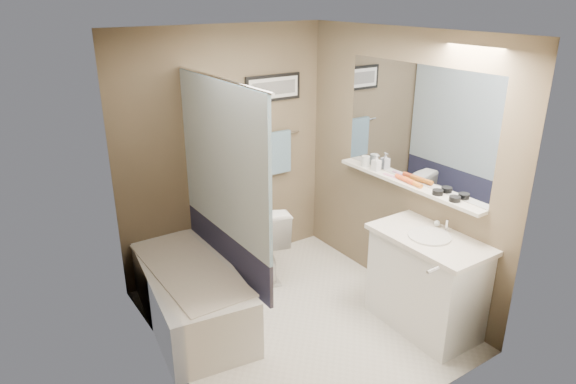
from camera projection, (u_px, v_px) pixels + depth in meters
ground at (298, 320)px, 4.46m from camera, size 2.50×2.50×0.00m
ceiling at (300, 35)px, 3.59m from camera, size 2.20×2.50×0.04m
wall_back at (226, 154)px, 4.97m from camera, size 2.20×0.04×2.40m
wall_front at (416, 254)px, 3.07m from camera, size 2.20×0.04×2.40m
wall_left at (168, 224)px, 3.46m from camera, size 0.04×2.50×2.40m
wall_right at (398, 167)px, 4.58m from camera, size 0.04×2.50×2.40m
tile_surround at (144, 225)px, 3.91m from camera, size 0.02×1.55×2.00m
curtain_rod at (219, 78)px, 3.89m from camera, size 0.02×1.55×0.02m
curtain_upper at (223, 160)px, 4.12m from camera, size 0.03×1.45×1.28m
curtain_lower at (227, 251)px, 4.42m from camera, size 0.03×1.45×0.36m
mirror at (415, 125)px, 4.32m from camera, size 0.02×1.60×1.00m
shelf at (405, 184)px, 4.48m from camera, size 0.12×1.60×0.03m
towel_bar at (275, 136)px, 5.21m from camera, size 0.60×0.02×0.02m
towel at (276, 153)px, 5.26m from camera, size 0.34×0.05×0.44m
art_frame at (273, 88)px, 5.05m from camera, size 0.62×0.02×0.26m
art_mat at (274, 88)px, 5.03m from camera, size 0.56×0.00×0.20m
art_image at (274, 88)px, 5.03m from camera, size 0.50×0.00×0.13m
door at (473, 259)px, 3.42m from camera, size 0.80×0.02×2.00m
door_handle at (433, 270)px, 3.29m from camera, size 0.10×0.02×0.02m
bathtub at (191, 295)px, 4.38m from camera, size 0.89×1.58×0.50m
tub_rim at (189, 269)px, 4.29m from camera, size 0.56×1.36×0.02m
toilet at (259, 238)px, 5.06m from camera, size 0.62×0.85×0.78m
vanity at (426, 284)px, 4.26m from camera, size 0.52×0.91×0.80m
countertop at (430, 239)px, 4.10m from camera, size 0.54×0.96×0.04m
sink_basin at (430, 236)px, 4.08m from camera, size 0.34×0.34×0.01m
faucet_spout at (447, 225)px, 4.17m from camera, size 0.02×0.02×0.10m
faucet_knob at (437, 223)px, 4.26m from camera, size 0.05×0.05×0.05m
candle_bowl_near at (455, 199)px, 4.06m from camera, size 0.09×0.09×0.04m
candle_bowl_far at (438, 192)px, 4.19m from camera, size 0.09×0.09×0.04m
hair_brush_front at (413, 182)px, 4.40m from camera, size 0.07×0.22×0.04m
hair_brush_back at (405, 179)px, 4.47m from camera, size 0.06×0.22×0.04m
pink_comb at (390, 176)px, 4.61m from camera, size 0.04×0.16×0.01m
glass_jar at (365, 161)px, 4.86m from camera, size 0.08×0.08×0.10m
soap_bottle at (376, 163)px, 4.73m from camera, size 0.07×0.08×0.15m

